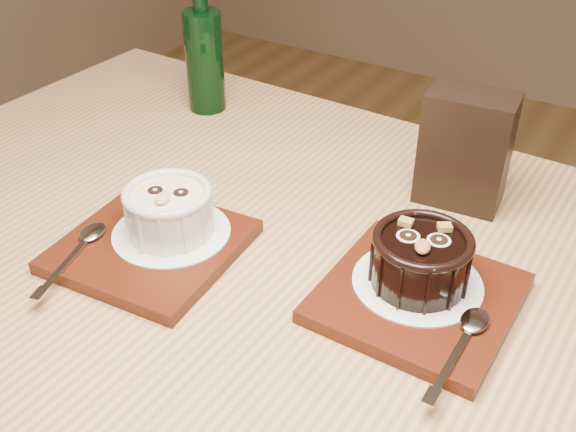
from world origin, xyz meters
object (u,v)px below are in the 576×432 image
Objects in this scene: condiment_stand at (465,150)px; table at (284,338)px; ramekin_white at (169,209)px; green_bottle at (204,57)px; tray_left at (151,246)px; tray_right at (418,298)px; ramekin_dark at (421,257)px.

table is at bearing -113.44° from condiment_stand.
ramekin_white is 0.35m from green_bottle.
condiment_stand reaches higher than table.
tray_right is (0.28, 0.07, 0.00)m from tray_left.
tray_left is at bearing -164.03° from table.
tray_right is at bearing -80.74° from condiment_stand.
table is 12.34× the size of ramekin_dark.
ramekin_dark is (0.27, 0.09, 0.04)m from tray_left.
table is at bearing -15.02° from ramekin_white.
tray_left is 0.86× the size of green_bottle.
ramekin_white reaches higher than tray_left.
ramekin_dark is (0.26, 0.06, 0.00)m from ramekin_white.
tray_right is 0.86× the size of green_bottle.
ramekin_dark reaches higher than ramekin_white.
tray_left is at bearing -165.09° from tray_right.
ramekin_white is 0.27m from ramekin_dark.
table is 5.80× the size of green_bottle.
tray_left is 0.38m from condiment_stand.
ramekin_white is at bearing 66.98° from tray_left.
ramekin_dark is (-0.01, 0.01, 0.04)m from tray_right.
ramekin_white is 0.53× the size of tray_right.
ramekin_white is at bearing -172.34° from table.
green_bottle reaches higher than tray_right.
condiment_stand is at bearing 66.56° from table.
table is 6.79× the size of tray_right.
condiment_stand is at bearing 99.26° from tray_right.
ramekin_white is at bearing -58.93° from green_bottle.
table is 0.30m from condiment_stand.
tray_left is at bearing -131.75° from condiment_stand.
ramekin_white is 0.35m from condiment_stand.
condiment_stand is 0.42m from green_bottle.
table is 0.17m from tray_right.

